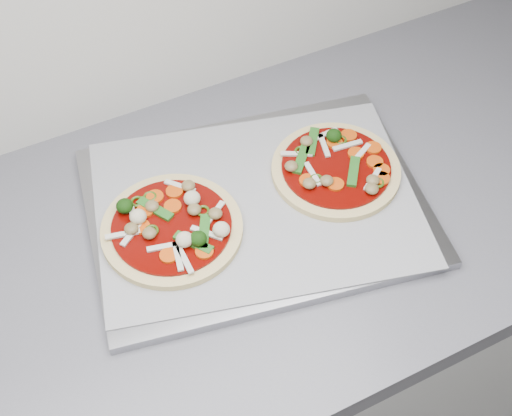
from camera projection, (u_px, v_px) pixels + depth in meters
name	position (u px, v px, depth m)	size (l,w,h in m)	color
base_cabinet	(434.00, 288.00, 1.52)	(3.60, 0.60, 0.86)	silver
countertop	(488.00, 138.00, 1.17)	(3.60, 0.60, 0.04)	slate
baking_tray	(256.00, 206.00, 1.04)	(0.48, 0.36, 0.02)	gray
parchment	(256.00, 203.00, 1.03)	(0.46, 0.33, 0.00)	#97989D
pizza_left	(172.00, 227.00, 0.99)	(0.27, 0.27, 0.03)	#EAD285
pizza_right	(336.00, 168.00, 1.06)	(0.22, 0.22, 0.03)	#EAD285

